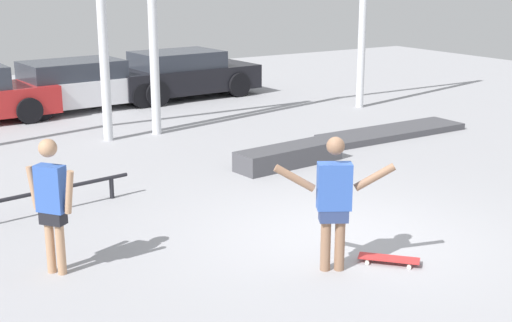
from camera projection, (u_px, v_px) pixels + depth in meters
ground_plane at (341, 238)px, 9.69m from camera, size 36.00×36.00×0.00m
skateboarder at (334, 198)px, 8.42m from camera, size 1.29×0.81×1.66m
skateboard at (389, 259)px, 8.83m from camera, size 0.66×0.70×0.08m
grind_box at (289, 156)px, 13.21m from camera, size 2.22×0.82×0.36m
manual_pad at (392, 132)px, 15.62m from camera, size 3.59×0.97×0.14m
grind_rail at (35, 196)px, 10.48m from camera, size 3.08×0.50×0.37m
parked_car_white at (78, 85)px, 18.39m from camera, size 4.53×2.13×1.27m
parked_car_black at (182, 74)px, 20.11m from camera, size 4.32×2.16×1.31m
bystander at (52, 199)px, 8.33m from camera, size 0.45×0.57×1.66m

